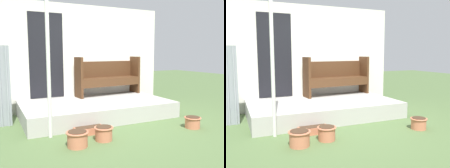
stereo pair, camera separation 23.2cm
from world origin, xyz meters
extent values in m
plane|color=#516B3D|center=(0.00, 0.00, 0.00)|extent=(24.00, 24.00, 0.00)
cube|color=#B2AFA8|center=(0.04, 0.91, 0.17)|extent=(3.23, 1.83, 0.34)
cube|color=white|center=(0.04, 1.86, 1.30)|extent=(4.43, 0.06, 2.60)
cube|color=black|center=(-0.84, 1.82, 1.35)|extent=(0.80, 0.02, 2.00)
cylinder|color=#979CA5|center=(-1.90, 0.95, 0.78)|extent=(0.04, 0.04, 1.56)
cylinder|color=#979CA5|center=(-1.78, 0.95, 0.78)|extent=(0.04, 0.04, 1.56)
cylinder|color=white|center=(-1.21, -0.07, 1.24)|extent=(0.06, 0.06, 2.48)
cube|color=#4C2D19|center=(-0.17, 1.49, 0.83)|extent=(0.10, 0.40, 0.98)
cube|color=#4C2D19|center=(1.49, 1.64, 0.83)|extent=(0.10, 0.40, 0.98)
cube|color=#4C2D19|center=(0.66, 1.56, 0.77)|extent=(1.63, 0.54, 0.04)
cube|color=#4C2D19|center=(0.68, 1.38, 0.67)|extent=(1.60, 0.18, 0.16)
cube|color=#4C2D19|center=(0.64, 1.74, 0.99)|extent=(1.60, 0.19, 0.41)
cylinder|color=#C67251|center=(-0.93, -0.67, 0.12)|extent=(0.31, 0.31, 0.24)
torus|color=#C67251|center=(-0.93, -0.67, 0.22)|extent=(0.35, 0.35, 0.02)
cylinder|color=#422D1E|center=(-0.93, -0.67, 0.24)|extent=(0.28, 0.28, 0.01)
cylinder|color=#C67251|center=(-0.46, -0.59, 0.11)|extent=(0.28, 0.28, 0.22)
torus|color=#C67251|center=(-0.46, -0.59, 0.21)|extent=(0.32, 0.32, 0.02)
cylinder|color=#422D1E|center=(-0.46, -0.59, 0.23)|extent=(0.26, 0.26, 0.01)
cylinder|color=#C67251|center=(1.33, -0.72, 0.10)|extent=(0.28, 0.28, 0.21)
torus|color=#C67251|center=(1.33, -0.72, 0.20)|extent=(0.32, 0.32, 0.02)
cylinder|color=#422D1E|center=(1.33, -0.72, 0.21)|extent=(0.25, 0.25, 0.01)
cube|color=#C67251|center=(-0.56, -0.19, 0.06)|extent=(0.53, 0.21, 0.12)
cube|color=#422D1E|center=(-0.56, -0.19, 0.13)|extent=(0.47, 0.18, 0.01)
camera|label=1|loc=(-2.08, -4.17, 1.42)|focal=40.00mm
camera|label=2|loc=(-1.87, -4.26, 1.42)|focal=40.00mm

